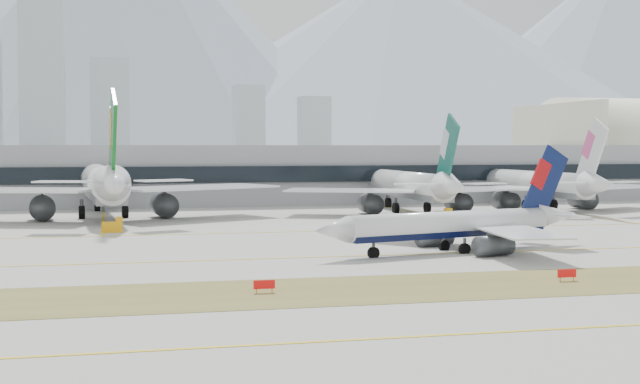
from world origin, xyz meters
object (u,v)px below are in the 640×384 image
object	(u,v)px
widebody_eva	(104,186)
terminal	(214,174)
widebody_cathay	(413,187)
widebody_china_air	(542,185)
taxiing_airliner	(459,226)

from	to	relation	value
widebody_eva	terminal	size ratio (longest dim) A/B	0.25
terminal	widebody_cathay	bearing A→B (deg)	-51.62
widebody_eva	widebody_china_air	distance (m)	99.48
widebody_cathay	terminal	distance (m)	62.03
widebody_eva	widebody_china_air	xyz separation A→B (m)	(99.43, 2.87, -1.13)
taxiing_airliner	widebody_china_air	distance (m)	88.63
taxiing_airliner	widebody_eva	distance (m)	85.21
terminal	taxiing_airliner	bearing A→B (deg)	-80.07
widebody_eva	widebody_cathay	distance (m)	66.57
widebody_cathay	terminal	world-z (taller)	widebody_cathay
taxiing_airliner	widebody_cathay	size ratio (longest dim) A/B	0.74
widebody_eva	terminal	world-z (taller)	widebody_eva
taxiing_airliner	terminal	distance (m)	120.04
widebody_eva	widebody_china_air	size ratio (longest dim) A/B	1.20
taxiing_airliner	widebody_eva	world-z (taller)	widebody_eva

